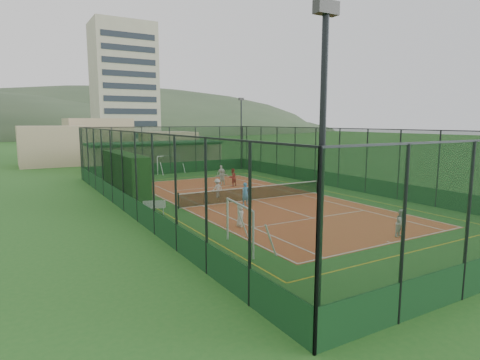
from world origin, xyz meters
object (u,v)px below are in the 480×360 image
object	(u,v)px
child_far_right	(221,173)
child_far_back	(222,177)
apartment_tower	(124,84)
futsal_goal_near	(239,227)
coach	(233,177)
floodlight_ne	(241,134)
child_near_right	(401,223)
futsal_goal_far	(169,165)
child_near_mid	(246,194)
white_bench	(151,207)
child_far_left	(217,188)
clubhouse	(155,155)
floodlight_sw	(321,182)
child_near_left	(240,215)

from	to	relation	value
child_far_right	child_far_back	size ratio (longest dim) A/B	1.07
apartment_tower	child_far_back	xyz separation A→B (m)	(-10.80, -74.77, -14.28)
futsal_goal_near	coach	world-z (taller)	futsal_goal_near
floodlight_ne	child_far_right	xyz separation A→B (m)	(-6.61, -7.63, -3.35)
apartment_tower	child_near_right	xyz separation A→B (m)	(-10.78, -93.41, -14.32)
futsal_goal_far	child_near_mid	world-z (taller)	futsal_goal_far
child_far_right	white_bench	bearing A→B (deg)	40.32
floodlight_ne	child_far_left	distance (m)	18.16
child_far_back	floodlight_ne	bearing A→B (deg)	-132.26
futsal_goal_far	child_far_right	size ratio (longest dim) A/B	1.94
child_far_left	coach	world-z (taller)	coach
futsal_goal_near	child_near_right	distance (m)	8.06
apartment_tower	coach	distance (m)	77.88
apartment_tower	coach	world-z (taller)	apartment_tower
child_near_right	child_far_left	xyz separation A→B (m)	(-3.10, 13.58, 0.01)
white_bench	child_near_mid	distance (m)	6.36
clubhouse	child_far_right	distance (m)	13.21
child_far_right	floodlight_sw	bearing A→B (deg)	63.14
floodlight_ne	child_near_mid	world-z (taller)	floodlight_ne
child_near_left	child_near_mid	distance (m)	5.63
apartment_tower	child_far_left	size ratio (longest dim) A/B	21.89
floodlight_ne	futsal_goal_far	size ratio (longest dim) A/B	2.79
floodlight_sw	child_far_right	xyz separation A→B (m)	(10.59, 25.57, -3.35)
child_near_left	coach	size ratio (longest dim) A/B	0.80
white_bench	child_far_left	world-z (taller)	child_far_left
child_far_left	child_far_right	size ratio (longest dim) A/B	0.90
child_near_left	child_near_right	distance (m)	8.04
floodlight_sw	child_far_left	xyz separation A→B (m)	(6.72, 18.77, -3.43)
white_bench	floodlight_ne	bearing A→B (deg)	66.13
white_bench	futsal_goal_far	distance (m)	19.52
clubhouse	futsal_goal_far	distance (m)	4.82
floodlight_ne	child_near_right	distance (m)	29.17
child_near_mid	coach	world-z (taller)	coach
coach	futsal_goal_far	bearing A→B (deg)	-96.12
white_bench	child_far_back	world-z (taller)	child_far_back
child_near_left	futsal_goal_near	bearing A→B (deg)	-162.46
futsal_goal_near	child_far_back	distance (m)	17.99
child_far_left	futsal_goal_near	bearing A→B (deg)	58.56
child_near_mid	apartment_tower	bearing A→B (deg)	81.33
child_far_right	child_far_back	world-z (taller)	child_far_right
child_near_mid	child_far_back	distance (m)	8.85
coach	floodlight_sw	bearing A→B (deg)	50.85
child_near_left	child_far_left	size ratio (longest dim) A/B	0.89
clubhouse	child_near_right	distance (m)	33.44
futsal_goal_near	child_far_left	xyz separation A→B (m)	(4.60, 11.19, -0.30)
child_near_mid	child_far_right	size ratio (longest dim) A/B	0.99
floodlight_ne	child_far_right	size ratio (longest dim) A/B	5.41
floodlight_sw	futsal_goal_far	xyz separation A→B (m)	(8.49, 33.82, -3.17)
child_far_back	coach	xyz separation A→B (m)	(0.41, -1.10, 0.05)
child_far_left	floodlight_sw	bearing A→B (deg)	61.19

